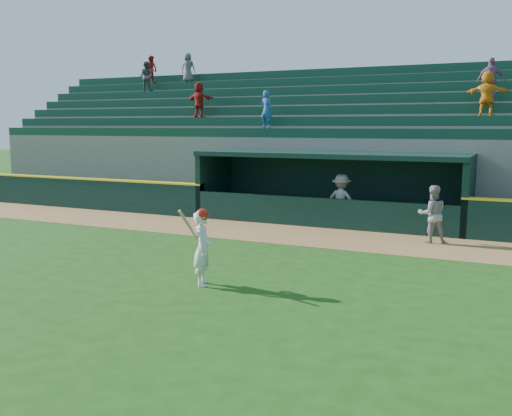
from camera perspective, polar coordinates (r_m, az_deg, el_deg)
The scene contains 9 objects.
ground at distance 13.38m, azimuth -2.92°, elevation -6.42°, with size 120.00×120.00×0.00m, color #1A4611.
warning_track at distance 17.75m, azimuth 4.53°, elevation -2.75°, with size 40.00×3.00×0.01m, color olive.
field_wall_left at distance 25.83m, azimuth -20.38°, elevation 1.56°, with size 15.50×0.30×1.20m, color black.
wall_stripe_left at distance 25.77m, azimuth -20.45°, elevation 2.95°, with size 15.50×0.32×0.06m, color yellow.
dugout_player_front at distance 17.27m, azimuth 17.21°, elevation -0.59°, with size 0.82×0.64×1.68m, color gray.
dugout_player_inside at distance 19.35m, azimuth 8.53°, elevation 0.75°, with size 1.14×0.66×1.77m, color gray.
dugout at distance 20.46m, azimuth 7.64°, elevation 2.51°, with size 9.40×2.80×2.46m.
stands at distance 24.76m, azimuth 10.93°, elevation 5.84°, with size 34.50×6.31×7.40m.
batter_at_plate at distance 12.19m, azimuth -5.37°, elevation -3.86°, with size 0.61×0.78×1.67m.
Camera 1 is at (6.10, -11.42, 3.40)m, focal length 40.00 mm.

